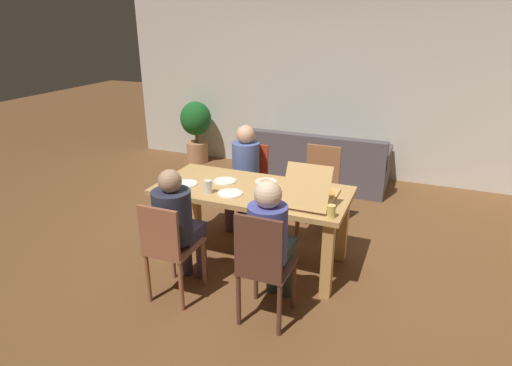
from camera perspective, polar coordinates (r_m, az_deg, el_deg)
name	(u,v)px	position (r m, az deg, el deg)	size (l,w,h in m)	color
ground_plane	(252,258)	(4.47, -0.49, -9.92)	(20.00, 20.00, 0.00)	brown
back_wall	(327,76)	(6.69, 9.43, 13.85)	(6.60, 0.12, 2.97)	beige
dining_table	(252,200)	(4.17, -0.52, -2.27)	(1.86, 0.86, 0.77)	tan
chair_0	(169,247)	(3.71, -11.48, -8.34)	(0.38, 0.44, 0.92)	#95583B
person_0	(177,220)	(3.73, -10.43, -4.88)	(0.33, 0.52, 1.17)	#3C334B
chair_1	(263,264)	(3.35, 0.93, -10.74)	(0.39, 0.42, 0.98)	brown
person_1	(271,236)	(3.40, 1.95, -7.08)	(0.31, 0.54, 1.19)	#303E3A
chair_2	(249,180)	(5.08, -0.99, 0.40)	(0.43, 0.39, 0.92)	#B6311A
person_2	(244,168)	(4.89, -1.63, 2.02)	(0.31, 0.49, 1.18)	#42354B
chair_3	(319,189)	(4.87, 8.41, -0.76)	(0.40, 0.42, 0.98)	brown
pizza_box_0	(313,193)	(3.92, 7.59, -1.29)	(0.40, 0.60, 0.37)	tan
plate_0	(225,181)	(4.30, -4.15, 0.26)	(0.23, 0.23, 0.01)	white
plate_1	(230,193)	(4.00, -3.45, -1.38)	(0.23, 0.23, 0.01)	white
plate_2	(266,181)	(4.27, 1.33, 0.21)	(0.22, 0.22, 0.03)	white
plate_3	(185,184)	(4.28, -9.34, -0.10)	(0.24, 0.24, 0.01)	white
drinking_glass_0	(208,187)	(4.02, -6.36, -0.50)	(0.08, 0.08, 0.13)	silver
drinking_glass_1	(331,211)	(3.57, 9.95, -3.73)	(0.07, 0.07, 0.11)	#E1C55E
drinking_glass_2	(275,196)	(3.78, 2.53, -1.75)	(0.07, 0.07, 0.14)	silver
couch	(318,165)	(6.36, 8.16, 2.35)	(1.98, 0.89, 0.80)	#4E484E
potted_plant	(196,126)	(7.25, -7.94, 7.46)	(0.51, 0.51, 1.02)	#B17950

